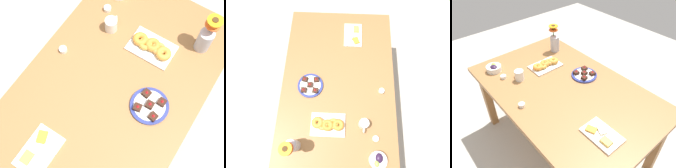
{
  "view_description": "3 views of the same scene",
  "coord_description": "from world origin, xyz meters",
  "views": [
    {
      "loc": [
        -0.58,
        -0.37,
        2.43
      ],
      "look_at": [
        0.0,
        0.0,
        0.78
      ],
      "focal_mm": 50.0,
      "sensor_mm": 36.0,
      "label": 1
    },
    {
      "loc": [
        0.51,
        0.02,
        2.2
      ],
      "look_at": [
        0.0,
        0.0,
        0.78
      ],
      "focal_mm": 28.0,
      "sensor_mm": 36.0,
      "label": 2
    },
    {
      "loc": [
        -1.05,
        0.89,
        1.9
      ],
      "look_at": [
        0.0,
        0.0,
        0.78
      ],
      "focal_mm": 35.0,
      "sensor_mm": 36.0,
      "label": 3
    }
  ],
  "objects": [
    {
      "name": "coffee_mug",
      "position": [
        0.33,
        0.22,
        0.79
      ],
      "size": [
        0.11,
        0.08,
        0.09
      ],
      "color": "white",
      "rests_on": "dining_table"
    },
    {
      "name": "jam_cup_berry",
      "position": [
        0.04,
        0.38,
        0.76
      ],
      "size": [
        0.05,
        0.05,
        0.03
      ],
      "color": "white",
      "rests_on": "dining_table"
    },
    {
      "name": "grape_bowl",
      "position": [
        0.59,
        0.33,
        0.77
      ],
      "size": [
        0.13,
        0.13,
        0.07
      ],
      "color": "white",
      "rests_on": "dining_table"
    },
    {
      "name": "dessert_plate",
      "position": [
        0.01,
        -0.24,
        0.75
      ],
      "size": [
        0.22,
        0.22,
        0.05
      ],
      "color": "navy",
      "rests_on": "dining_table"
    },
    {
      "name": "cheese_platter",
      "position": [
        -0.53,
        0.13,
        0.75
      ],
      "size": [
        0.26,
        0.17,
        0.03
      ],
      "color": "white",
      "rests_on": "dining_table"
    },
    {
      "name": "flower_vase",
      "position": [
        0.52,
        -0.32,
        0.84
      ],
      "size": [
        0.11,
        0.09,
        0.27
      ],
      "color": "#B2B2BC",
      "rests_on": "dining_table"
    },
    {
      "name": "croissant_platter",
      "position": [
        0.35,
        -0.07,
        0.76
      ],
      "size": [
        0.19,
        0.29,
        0.05
      ],
      "color": "white",
      "rests_on": "dining_table"
    },
    {
      "name": "jam_cup_honey",
      "position": [
        0.44,
        0.32,
        0.76
      ],
      "size": [
        0.05,
        0.05,
        0.03
      ],
      "color": "white",
      "rests_on": "dining_table"
    },
    {
      "name": "ground_plane",
      "position": [
        0.0,
        0.0,
        0.0
      ],
      "size": [
        6.0,
        6.0,
        0.0
      ],
      "primitive_type": "plane",
      "color": "#B7B2A8"
    },
    {
      "name": "dining_table",
      "position": [
        0.0,
        0.0,
        0.65
      ],
      "size": [
        1.6,
        1.0,
        0.74
      ],
      "color": "#9E6B3D",
      "rests_on": "ground_plane"
    }
  ]
}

